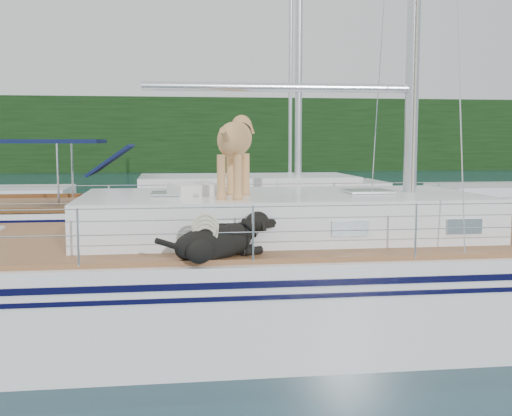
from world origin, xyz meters
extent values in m
plane|color=black|center=(0.00, 0.00, 0.00)|extent=(120.00, 120.00, 0.00)
cube|color=black|center=(0.00, 45.00, 3.00)|extent=(90.00, 3.00, 6.00)
cube|color=#595147|center=(0.00, 46.20, 0.60)|extent=(92.00, 1.00, 1.20)
cube|color=white|center=(0.00, 0.00, 0.50)|extent=(12.00, 3.80, 1.40)
cube|color=brown|center=(0.00, 0.00, 1.23)|extent=(11.52, 3.50, 0.06)
cube|color=white|center=(0.80, 0.00, 1.54)|extent=(5.20, 2.50, 0.55)
cylinder|color=silver|center=(0.80, 0.00, 3.21)|extent=(3.60, 0.12, 0.12)
cylinder|color=silver|center=(0.00, -1.75, 1.82)|extent=(10.56, 0.01, 0.01)
cylinder|color=silver|center=(0.00, 1.75, 1.82)|extent=(10.56, 0.01, 0.01)
cube|color=#1E33BE|center=(-1.20, 1.23, 1.28)|extent=(0.67, 0.52, 0.05)
cube|color=silver|center=(-0.34, -0.03, 1.88)|extent=(0.72, 0.66, 0.15)
torus|color=beige|center=(-0.31, -1.77, 1.62)|extent=(0.37, 0.11, 0.36)
cube|color=white|center=(-0.11, 6.10, 0.45)|extent=(11.00, 3.50, 1.30)
cube|color=brown|center=(-0.11, 6.10, 1.10)|extent=(10.56, 3.29, 0.06)
cube|color=white|center=(1.09, 6.10, 1.45)|extent=(4.80, 2.30, 0.55)
cube|color=#0F1841|center=(-3.31, 6.10, 2.50)|extent=(2.40, 2.30, 0.08)
cube|color=white|center=(4.00, 16.00, 0.40)|extent=(7.20, 3.00, 1.10)
cylinder|color=silver|center=(4.00, 16.00, 6.00)|extent=(0.14, 0.14, 11.00)
camera|label=1|loc=(-0.68, -8.40, 2.51)|focal=45.00mm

